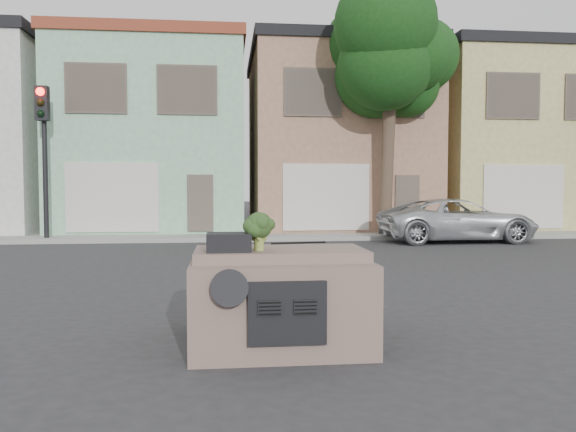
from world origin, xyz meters
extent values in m
plane|color=#303033|center=(0.00, 0.00, 0.00)|extent=(120.00, 120.00, 0.00)
cube|color=gray|center=(0.00, 10.50, 0.07)|extent=(40.00, 3.00, 0.15)
cube|color=#91C8A0|center=(-3.50, 14.50, 3.77)|extent=(7.20, 8.20, 7.55)
cube|color=#A2765D|center=(4.00, 14.50, 3.77)|extent=(7.20, 8.20, 7.55)
cube|color=#CBC077|center=(11.50, 14.50, 3.77)|extent=(7.20, 8.20, 7.55)
imported|color=silver|center=(7.00, 8.35, 0.00)|extent=(5.18, 2.45, 1.43)
cube|color=black|center=(-6.50, 9.50, 2.55)|extent=(0.40, 0.40, 5.10)
cube|color=#163F14|center=(5.00, 9.80, 4.25)|extent=(4.40, 4.00, 8.50)
cube|color=#796157|center=(0.00, -3.00, 0.56)|extent=(2.00, 1.80, 1.12)
cube|color=black|center=(-0.58, -3.35, 1.22)|extent=(0.48, 0.38, 0.20)
cube|color=black|center=(0.28, -2.62, 1.13)|extent=(0.69, 0.15, 0.02)
cube|color=#243B18|center=(-0.25, -3.32, 1.34)|extent=(0.51, 0.51, 0.44)
camera|label=1|loc=(-0.60, -9.48, 1.83)|focal=35.00mm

